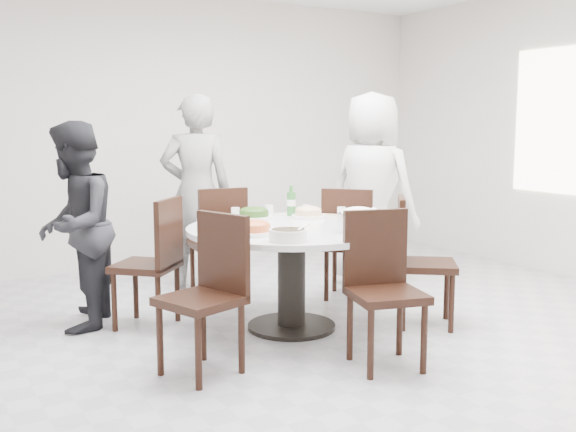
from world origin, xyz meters
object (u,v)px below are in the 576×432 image
dining_table (292,278)px  chair_ne (350,243)px  diner_left (74,226)px  rice_bowl (359,223)px  chair_sw (200,296)px  diner_middle (196,192)px  chair_se (426,262)px  chair_n (217,242)px  diner_right (372,190)px  chair_s (387,291)px  chair_nw (146,263)px  beverage_bottle (291,201)px  soup_bowl (288,235)px

dining_table → chair_ne: chair_ne is taller
diner_left → rice_bowl: size_ratio=5.08×
chair_sw → diner_middle: bearing=139.0°
dining_table → chair_se: size_ratio=1.58×
chair_n → diner_right: size_ratio=0.54×
chair_sw → chair_se: 1.82m
chair_se → chair_ne: bearing=38.7°
chair_s → chair_se: (0.79, 0.53, 0.00)m
chair_nw → beverage_bottle: 1.24m
rice_bowl → soup_bowl: (-0.59, -0.06, -0.03)m
chair_n → beverage_bottle: beverage_bottle is taller
chair_s → rice_bowl: size_ratio=3.22×
chair_n → diner_left: bearing=20.8°
chair_sw → diner_middle: 2.20m
chair_se → rice_bowl: size_ratio=3.22×
rice_bowl → chair_n: bearing=102.9°
chair_ne → chair_s: same height
chair_n → chair_se: same height
diner_middle → diner_left: size_ratio=1.16×
chair_n → chair_nw: 0.97m
diner_left → beverage_bottle: diner_left is taller
chair_n → diner_left: diner_left is taller
diner_left → chair_sw: bearing=43.8°
chair_nw → chair_se: 2.05m
dining_table → soup_bowl: bearing=-123.0°
chair_se → beverage_bottle: size_ratio=3.96×
chair_nw → diner_right: size_ratio=0.54×
soup_bowl → beverage_bottle: size_ratio=1.00×
chair_se → rice_bowl: bearing=127.5°
chair_nw → chair_s: size_ratio=1.00×
diner_right → soup_bowl: (-1.61, -1.24, -0.09)m
chair_nw → chair_sw: 1.08m
dining_table → diner_right: size_ratio=0.85×
diner_right → chair_se: bearing=138.3°
rice_bowl → diner_left: bearing=142.6°
chair_ne → diner_right: bearing=-102.3°
chair_ne → chair_se: bearing=137.0°
dining_table → chair_nw: chair_nw is taller
dining_table → beverage_bottle: size_ratio=6.25×
chair_ne → chair_sw: 2.06m
diner_middle → diner_left: bearing=49.7°
diner_right → soup_bowl: bearing=104.5°
chair_ne → chair_sw: same height
chair_ne → chair_n: 1.14m
diner_right → soup_bowl: size_ratio=7.30×
chair_sw → diner_right: (2.22, 1.25, 0.40)m
chair_n → diner_middle: size_ratio=0.55×
chair_nw → chair_sw: (-0.04, -1.08, 0.00)m
chair_se → diner_right: diner_right is taller
dining_table → chair_ne: bearing=29.3°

